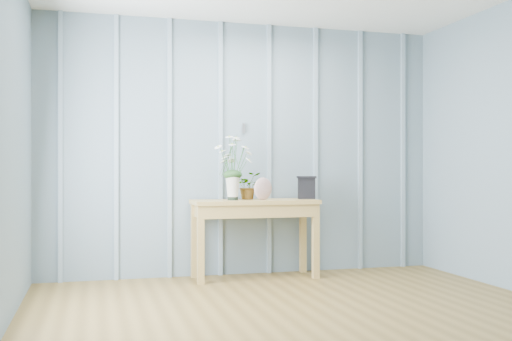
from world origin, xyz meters
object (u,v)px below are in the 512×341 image
object	(u,v)px
daisy_vase	(233,159)
carved_box	(306,187)
felt_disc_vessel	(263,189)
sideboard	(255,212)

from	to	relation	value
daisy_vase	carved_box	bearing A→B (deg)	4.04
felt_disc_vessel	carved_box	world-z (taller)	carved_box
sideboard	carved_box	xyz separation A→B (m)	(0.53, 0.01, 0.23)
daisy_vase	carved_box	xyz separation A→B (m)	(0.76, 0.05, -0.27)
carved_box	daisy_vase	bearing A→B (deg)	-175.96
daisy_vase	sideboard	bearing A→B (deg)	11.46
felt_disc_vessel	carved_box	size ratio (longest dim) A/B	0.95
felt_disc_vessel	carved_box	distance (m)	0.47
sideboard	daisy_vase	size ratio (longest dim) A/B	1.93
carved_box	felt_disc_vessel	bearing A→B (deg)	-171.58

